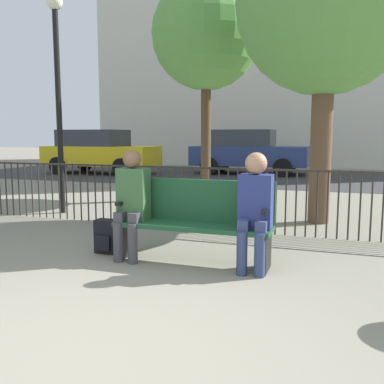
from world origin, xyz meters
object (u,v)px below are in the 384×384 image
Objects in this scene: lamp_post at (57,72)px; parked_car_0 at (99,151)px; park_bench at (194,218)px; seated_person_1 at (255,205)px; parked_car_1 at (247,151)px; backpack at (107,237)px; seated_person_0 at (132,199)px; tree_1 at (326,5)px; tree_0 at (206,35)px.

lamp_post is 0.92× the size of parked_car_0.
seated_person_1 is at bearing -10.25° from park_bench.
parked_car_1 is (-2.38, 11.26, 0.14)m from seated_person_1.
seated_person_0 is at bearing -16.33° from backpack.
seated_person_0 is 0.30× the size of parked_car_1.
seated_person_0 is 0.33× the size of lamp_post.
tree_1 reaches higher than backpack.
parked_car_0 reaches higher than park_bench.
lamp_post reaches higher than parked_car_1.
park_bench is 11.27m from parked_car_1.
lamp_post reaches higher than backpack.
park_bench is 0.46× the size of lamp_post.
park_bench is at bearing 10.11° from seated_person_0.
backpack is 11.18m from parked_car_1.
seated_person_1 is 0.26× the size of tree_0.
backpack is at bearing -130.61° from tree_1.
lamp_post is 8.45m from parked_car_0.
seated_person_1 is 5.98m from tree_0.
parked_car_1 is (-2.90, 8.42, -2.56)m from tree_1.
tree_0 is at bearing -86.74° from parked_car_1.
seated_person_1 is 1.89m from backpack.
tree_0 is at bearing 53.08° from lamp_post.
lamp_post is (-3.27, 2.12, 2.03)m from park_bench.
parked_car_0 is at bearing 116.40° from lamp_post.
lamp_post is at bearing -99.99° from parked_car_1.
seated_person_0 is at bearing 179.99° from seated_person_1.
tree_1 is 1.15× the size of parked_car_0.
parked_car_1 is (-0.97, 11.26, 0.15)m from seated_person_0.
parked_car_1 is at bearing 98.59° from park_bench.
seated_person_0 is 0.26× the size of tree_0.
parked_car_1 is at bearing 93.26° from tree_0.
tree_0 is 1.14× the size of parked_car_0.
seated_person_1 is at bearing -0.01° from seated_person_0.
tree_0 is 3.41m from lamp_post.
seated_person_0 is at bearing -85.07° from parked_car_1.
seated_person_1 is (0.70, -0.13, 0.21)m from park_bench.
park_bench is 0.75m from seated_person_0.
tree_1 is at bearing -38.27° from tree_0.
parked_car_1 reaches higher than seated_person_0.
parked_car_0 is at bearing 140.15° from tree_1.
tree_1 is 9.27m from parked_car_1.
parked_car_0 is at bearing 121.45° from backpack.
seated_person_0 is 0.30× the size of parked_car_0.
seated_person_1 is 11.51m from parked_car_1.
backpack is 0.09× the size of tree_0.
parked_car_0 is at bearing -163.13° from parked_car_1.
backpack is 4.81m from tree_1.
seated_person_1 is 0.30× the size of parked_car_0.
backpack is 11.21m from parked_car_0.
seated_person_0 is 1.41m from seated_person_1.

